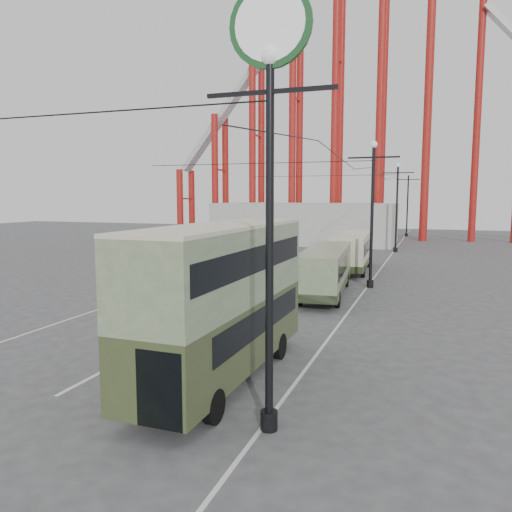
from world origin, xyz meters
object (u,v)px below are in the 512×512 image
at_px(double_decker_bus, 223,294).
at_px(pedestrian, 258,291).
at_px(single_decker_cream, 353,250).
at_px(single_decker_green, 326,269).
at_px(lamp_post_near, 270,111).

height_order(double_decker_bus, pedestrian, double_decker_bus).
xyz_separation_m(single_decker_cream, pedestrian, (-2.81, -14.42, -0.85)).
xyz_separation_m(double_decker_bus, single_decker_green, (0.23, 14.83, -1.22)).
distance_m(single_decker_cream, pedestrian, 14.72).
height_order(lamp_post_near, double_decker_bus, lamp_post_near).
height_order(lamp_post_near, pedestrian, lamp_post_near).
xyz_separation_m(lamp_post_near, double_decker_bus, (-2.47, 2.84, -5.06)).
xyz_separation_m(double_decker_bus, pedestrian, (-2.56, 10.64, -1.99)).
distance_m(double_decker_bus, pedestrian, 11.12).
bearing_deg(single_decker_cream, single_decker_green, -93.18).
distance_m(lamp_post_near, double_decker_bus, 6.30).
bearing_deg(lamp_post_near, pedestrian, 110.43).
relative_size(lamp_post_near, single_decker_green, 1.07).
height_order(single_decker_cream, pedestrian, single_decker_cream).
relative_size(single_decker_green, pedestrian, 6.18).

